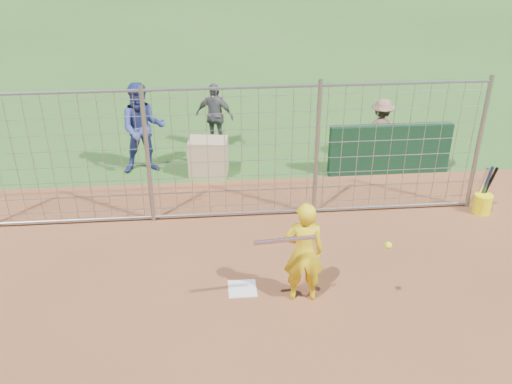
{
  "coord_description": "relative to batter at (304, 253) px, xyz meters",
  "views": [
    {
      "loc": [
        -0.41,
        -7.22,
        5.43
      ],
      "look_at": [
        0.3,
        0.8,
        1.15
      ],
      "focal_mm": 40.0,
      "sensor_mm": 36.0,
      "label": 1
    }
  ],
  "objects": [
    {
      "name": "ground",
      "position": [
        -0.87,
        0.48,
        -0.81
      ],
      "size": [
        100.0,
        100.0,
        0.0
      ],
      "primitive_type": "plane",
      "color": "#2D591E",
      "rests_on": "ground"
    },
    {
      "name": "equipment_bin",
      "position": [
        -1.32,
        4.35,
        -0.41
      ],
      "size": [
        0.87,
        0.66,
        0.8
      ],
      "primitive_type": "cube",
      "rotation": [
        0.0,
        0.0,
        -0.14
      ],
      "color": "tan",
      "rests_on": "ground"
    },
    {
      "name": "bucket_with_bats",
      "position": [
        3.81,
        2.23,
        -0.57
      ],
      "size": [
        0.34,
        0.36,
        0.97
      ],
      "color": "#FFEB0D",
      "rests_on": "ground"
    },
    {
      "name": "bystander_b",
      "position": [
        -1.14,
        5.78,
        -0.02
      ],
      "size": [
        1.0,
        0.72,
        1.57
      ],
      "primitive_type": "imported",
      "rotation": [
        0.0,
        0.0,
        -0.42
      ],
      "color": "#57565B",
      "rests_on": "ground"
    },
    {
      "name": "backstop_fence",
      "position": [
        -0.87,
        2.48,
        0.45
      ],
      "size": [
        9.08,
        0.08,
        2.6
      ],
      "color": "gray",
      "rests_on": "ground"
    },
    {
      "name": "batter",
      "position": [
        0.0,
        0.0,
        0.0
      ],
      "size": [
        0.61,
        0.42,
        1.62
      ],
      "primitive_type": "imported",
      "rotation": [
        0.0,
        0.0,
        3.09
      ],
      "color": "yellow",
      "rests_on": "ground"
    },
    {
      "name": "dugout_wall",
      "position": [
        2.53,
        4.08,
        -0.26
      ],
      "size": [
        2.6,
        0.2,
        1.1
      ],
      "primitive_type": "cube",
      "color": "#11381E",
      "rests_on": "ground"
    },
    {
      "name": "bystander_a",
      "position": [
        -2.67,
        4.63,
        0.17
      ],
      "size": [
        1.03,
        0.85,
        1.97
      ],
      "primitive_type": "imported",
      "rotation": [
        0.0,
        0.0,
        0.11
      ],
      "color": "navy",
      "rests_on": "ground"
    },
    {
      "name": "equipment_in_play",
      "position": [
        0.02,
        -0.32,
        0.4
      ],
      "size": [
        1.9,
        0.21,
        0.2
      ],
      "color": "silver",
      "rests_on": "ground"
    },
    {
      "name": "home_plate",
      "position": [
        -0.87,
        0.28,
        -0.8
      ],
      "size": [
        0.43,
        0.43,
        0.02
      ],
      "primitive_type": "cube",
      "color": "silver",
      "rests_on": "ground"
    },
    {
      "name": "bystander_c",
      "position": [
        2.51,
        4.77,
        -0.1
      ],
      "size": [
        0.96,
        0.6,
        1.42
      ],
      "primitive_type": "imported",
      "rotation": [
        0.0,
        0.0,
        3.06
      ],
      "color": "#8A604B",
      "rests_on": "ground"
    }
  ]
}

